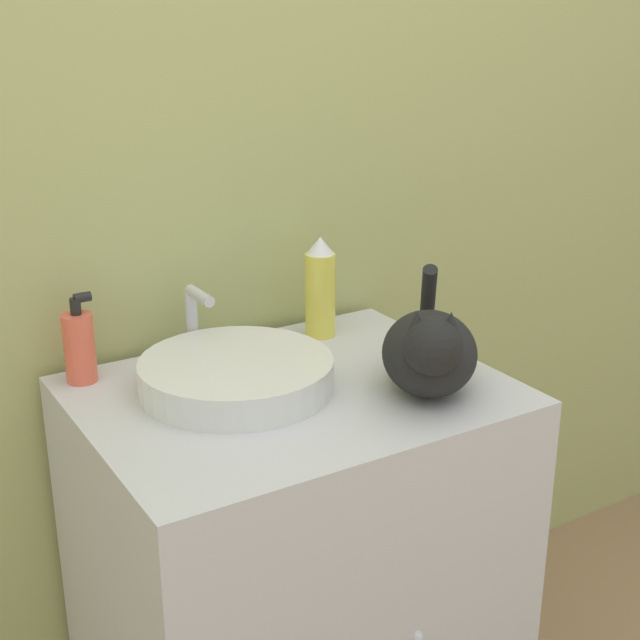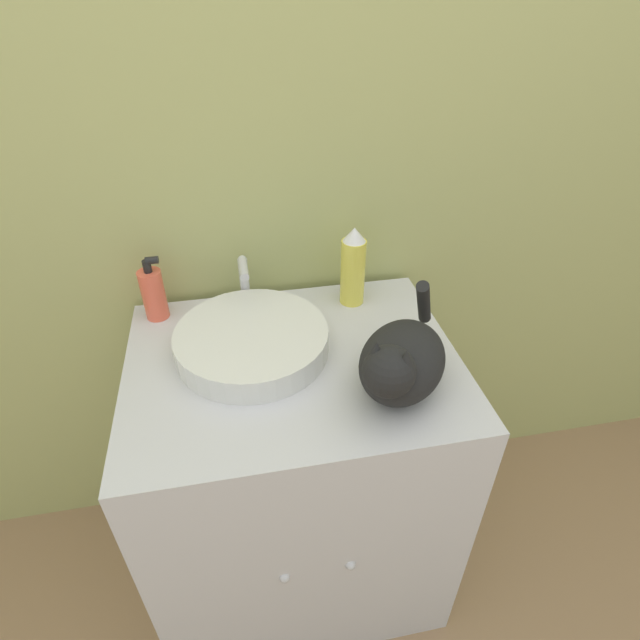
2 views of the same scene
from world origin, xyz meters
TOP-DOWN VIEW (x-y plane):
  - wall_back at (0.00, 0.64)m, footprint 6.00×0.05m
  - vanity_cabinet at (0.00, 0.30)m, footprint 0.75×0.61m
  - sink_basin at (-0.09, 0.34)m, footprint 0.35×0.35m
  - faucet at (-0.09, 0.53)m, footprint 0.13×0.10m
  - cat at (0.20, 0.15)m, footprint 0.27×0.31m
  - soap_bottle at (-0.31, 0.53)m, footprint 0.06×0.06m
  - spray_bottle at (0.19, 0.50)m, footprint 0.06×0.06m

SIDE VIEW (x-z plane):
  - vanity_cabinet at x=0.00m, z-range 0.00..0.83m
  - sink_basin at x=-0.09m, z-range 0.83..0.89m
  - faucet at x=-0.09m, z-range 0.82..0.97m
  - soap_bottle at x=-0.31m, z-range 0.82..0.98m
  - cat at x=0.20m, z-range 0.81..1.02m
  - spray_bottle at x=0.19m, z-range 0.83..1.04m
  - wall_back at x=0.00m, z-range 0.00..2.50m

